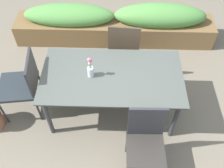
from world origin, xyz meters
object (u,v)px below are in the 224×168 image
(chair_end_left, at_px, (23,83))
(chair_near_right, at_px, (146,139))
(chair_far_side, at_px, (124,47))
(planter_box, at_px, (115,24))
(dining_table, at_px, (112,79))
(flower_vase, at_px, (90,69))

(chair_end_left, height_order, chair_near_right, chair_near_right)
(chair_near_right, xyz_separation_m, chair_far_side, (-0.23, 1.49, 0.01))
(planter_box, bearing_deg, chair_far_side, -80.13)
(dining_table, relative_size, flower_vase, 5.90)
(dining_table, height_order, chair_near_right, chair_near_right)
(planter_box, bearing_deg, chair_end_left, -126.69)
(chair_end_left, distance_m, chair_far_side, 1.49)
(chair_far_side, bearing_deg, chair_near_right, -76.65)
(flower_vase, bearing_deg, chair_far_side, 61.28)
(dining_table, bearing_deg, chair_near_right, -62.42)
(flower_vase, bearing_deg, chair_end_left, 178.49)
(dining_table, distance_m, chair_near_right, 0.85)
(flower_vase, bearing_deg, dining_table, 2.81)
(dining_table, xyz_separation_m, chair_end_left, (-1.15, 0.01, -0.13))
(chair_end_left, xyz_separation_m, chair_near_right, (1.54, -0.76, -0.01))
(chair_far_side, distance_m, planter_box, 0.87)
(chair_far_side, xyz_separation_m, flower_vase, (-0.41, -0.75, 0.31))
(chair_near_right, xyz_separation_m, planter_box, (-0.38, 2.31, -0.21))
(chair_end_left, xyz_separation_m, planter_box, (1.16, 1.55, -0.21))
(dining_table, xyz_separation_m, flower_vase, (-0.26, -0.01, 0.18))
(dining_table, height_order, chair_end_left, chair_end_left)
(planter_box, bearing_deg, chair_near_right, -80.71)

